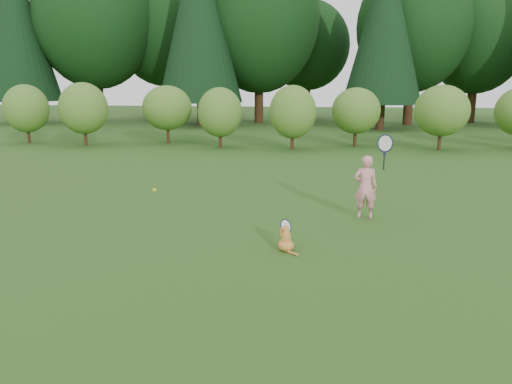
# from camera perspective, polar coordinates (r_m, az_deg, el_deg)

# --- Properties ---
(ground) EXTENTS (100.00, 100.00, 0.00)m
(ground) POSITION_cam_1_polar(r_m,az_deg,el_deg) (8.73, -2.04, -5.57)
(ground) COLOR #2B4B15
(ground) RESTS_ON ground
(shrub_row) EXTENTS (28.00, 3.00, 2.80)m
(shrub_row) POSITION_cam_1_polar(r_m,az_deg,el_deg) (21.27, 4.09, 8.87)
(shrub_row) COLOR #517C26
(shrub_row) RESTS_ON ground
(child) EXTENTS (0.72, 0.41, 1.92)m
(child) POSITION_cam_1_polar(r_m,az_deg,el_deg) (10.25, 12.48, 0.73)
(child) COLOR pink
(child) RESTS_ON ground
(cat) EXTENTS (0.42, 0.69, 0.58)m
(cat) POSITION_cam_1_polar(r_m,az_deg,el_deg) (8.19, 3.44, -5.16)
(cat) COLOR #BF6224
(cat) RESTS_ON ground
(tennis_ball) EXTENTS (0.06, 0.06, 0.06)m
(tennis_ball) POSITION_cam_1_polar(r_m,az_deg,el_deg) (8.70, -11.52, 0.22)
(tennis_ball) COLOR #B8D819
(tennis_ball) RESTS_ON ground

